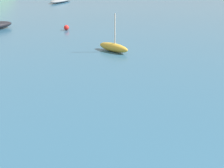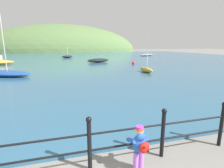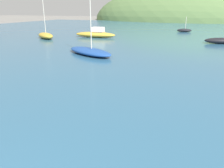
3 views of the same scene
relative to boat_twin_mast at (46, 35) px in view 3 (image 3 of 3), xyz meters
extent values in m
cube|color=#2D5B7A|center=(13.56, 11.11, -0.38)|extent=(80.00, 60.00, 0.10)
ellipsoid|color=#567542|center=(13.56, 50.82, -0.43)|extent=(59.45, 32.70, 20.89)
ellipsoid|color=gold|center=(0.00, 0.00, -0.02)|extent=(3.76, 3.32, 0.62)
cylinder|color=beige|center=(0.15, -0.11, 2.36)|extent=(0.07, 0.07, 4.13)
ellipsoid|color=black|center=(14.41, 13.24, -0.09)|extent=(2.18, 1.15, 0.48)
cylinder|color=beige|center=(14.51, 13.27, 0.98)|extent=(0.07, 0.07, 1.66)
ellipsoid|color=gold|center=(4.90, 2.91, -0.01)|extent=(5.04, 1.60, 0.63)
cube|color=silver|center=(5.28, 2.92, 0.59)|extent=(1.42, 0.85, 0.57)
ellipsoid|color=#1E4793|center=(8.97, -6.71, -0.10)|extent=(4.72, 3.45, 0.46)
cylinder|color=beige|center=(9.17, -6.82, 2.61)|extent=(0.07, 0.07, 4.95)
ellipsoid|color=black|center=(18.54, 2.66, -0.04)|extent=(3.43, 1.77, 0.57)
camera|label=1|loc=(9.70, -20.43, 4.14)|focal=50.00mm
camera|label=2|loc=(13.61, -22.65, 2.18)|focal=28.00mm
camera|label=3|loc=(16.20, -21.03, 2.86)|focal=35.00mm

